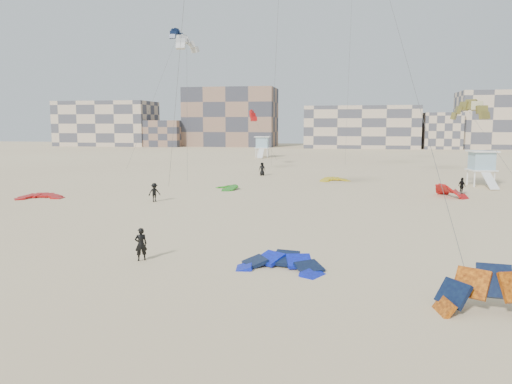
% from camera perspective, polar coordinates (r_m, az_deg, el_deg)
% --- Properties ---
extents(ground, '(320.00, 320.00, 0.00)m').
position_cam_1_polar(ground, '(22.05, -8.62, -10.16)').
color(ground, beige).
rests_on(ground, ground).
extents(kite_ground_blue, '(4.61, 4.80, 2.24)m').
position_cam_1_polar(kite_ground_blue, '(23.68, 2.80, -8.82)').
color(kite_ground_blue, '#0724EA').
rests_on(kite_ground_blue, ground).
extents(kite_ground_orange, '(4.52, 4.41, 4.01)m').
position_cam_1_polar(kite_ground_orange, '(20.12, 25.56, -12.62)').
color(kite_ground_orange, orange).
rests_on(kite_ground_orange, ground).
extents(kite_ground_red, '(4.97, 5.11, 1.14)m').
position_cam_1_polar(kite_ground_red, '(50.06, -23.47, -0.66)').
color(kite_ground_red, '#C1000D').
rests_on(kite_ground_red, ground).
extents(kite_ground_green, '(4.44, 4.34, 1.56)m').
position_cam_1_polar(kite_ground_green, '(52.46, -3.42, 0.32)').
color(kite_ground_green, '#21941F').
rests_on(kite_ground_green, ground).
extents(kite_ground_red_far, '(4.83, 4.77, 3.50)m').
position_cam_1_polar(kite_ground_red_far, '(50.35, 21.34, -0.51)').
color(kite_ground_red_far, '#C1000D').
rests_on(kite_ground_red_far, ground).
extents(kite_ground_yellow, '(4.58, 4.68, 1.28)m').
position_cam_1_polar(kite_ground_yellow, '(60.82, 8.97, 1.26)').
color(kite_ground_yellow, yellow).
rests_on(kite_ground_yellow, ground).
extents(kitesurfer_main, '(0.73, 0.67, 1.67)m').
position_cam_1_polar(kitesurfer_main, '(25.57, -13.02, -5.83)').
color(kitesurfer_main, black).
rests_on(kitesurfer_main, ground).
extents(kitesurfer_c, '(1.21, 1.15, 1.65)m').
position_cam_1_polar(kitesurfer_c, '(44.66, -11.53, -0.05)').
color(kitesurfer_c, black).
rests_on(kitesurfer_c, ground).
extents(kitesurfer_d, '(0.80, 1.04, 1.65)m').
position_cam_1_polar(kitesurfer_d, '(52.34, 22.47, 0.64)').
color(kitesurfer_d, black).
rests_on(kitesurfer_d, ground).
extents(kitesurfer_e, '(0.86, 0.57, 1.75)m').
position_cam_1_polar(kitesurfer_e, '(66.43, 0.70, 2.65)').
color(kitesurfer_e, black).
rests_on(kitesurfer_e, ground).
extents(kite_fly_grey, '(5.66, 12.93, 16.84)m').
position_cam_1_polar(kite_fly_grey, '(63.16, -7.92, 16.32)').
color(kite_fly_grey, silver).
rests_on(kite_fly_grey, ground).
extents(kite_fly_olive, '(6.16, 8.75, 8.41)m').
position_cam_1_polar(kite_fly_olive, '(55.65, 23.21, 8.41)').
color(kite_fly_olive, brown).
rests_on(kite_fly_olive, ground).
extents(kite_fly_navy, '(5.31, 13.28, 19.86)m').
position_cam_1_polar(kite_fly_navy, '(77.68, -8.96, 17.24)').
color(kite_fly_navy, '#0D1E37').
rests_on(kite_fly_navy, ground).
extents(kite_fly_red, '(6.07, 4.02, 8.34)m').
position_cam_1_polar(kite_fly_red, '(81.47, -0.34, 8.60)').
color(kite_fly_red, '#C1000D').
rests_on(kite_fly_red, ground).
extents(lifeguard_tower_near, '(3.12, 5.56, 3.93)m').
position_cam_1_polar(lifeguard_tower_near, '(60.15, 24.35, 2.46)').
color(lifeguard_tower_near, white).
rests_on(lifeguard_tower_near, ground).
extents(lifeguard_tower_far, '(3.21, 5.97, 4.32)m').
position_cam_1_polar(lifeguard_tower_far, '(103.33, 0.72, 5.16)').
color(lifeguard_tower_far, white).
rests_on(lifeguard_tower_far, ground).
extents(condo_west_a, '(30.00, 15.00, 14.00)m').
position_cam_1_polar(condo_west_a, '(168.44, -16.68, 7.48)').
color(condo_west_a, '#C6AE91').
rests_on(condo_west_a, ground).
extents(condo_west_b, '(28.00, 14.00, 18.00)m').
position_cam_1_polar(condo_west_b, '(158.20, -2.89, 8.52)').
color(condo_west_b, '#876552').
rests_on(condo_west_b, ground).
extents(condo_mid, '(32.00, 16.00, 12.00)m').
position_cam_1_polar(condo_mid, '(149.81, 11.91, 7.27)').
color(condo_mid, '#C6AE91').
rests_on(condo_mid, ground).
extents(condo_east, '(26.00, 14.00, 16.00)m').
position_cam_1_polar(condo_east, '(157.75, 26.72, 7.36)').
color(condo_east, '#C6AE91').
rests_on(condo_east, ground).
extents(condo_fill_left, '(12.00, 10.00, 8.00)m').
position_cam_1_polar(condo_fill_left, '(158.43, -10.49, 6.59)').
color(condo_fill_left, '#876552').
rests_on(condo_fill_left, ground).
extents(condo_fill_right, '(10.00, 10.00, 10.00)m').
position_cam_1_polar(condo_fill_right, '(149.89, 20.41, 6.57)').
color(condo_fill_right, '#C6AE91').
rests_on(condo_fill_right, ground).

